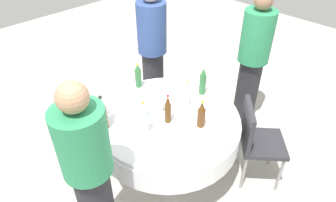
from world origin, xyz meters
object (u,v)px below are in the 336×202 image
object	(u,v)px
wine_glass_south	(164,102)
plate_front	(171,90)
bottle_green_east	(203,82)
bottle_green_north	(138,76)
dining_table	(168,128)
bottle_brown_outer	(201,115)
bottle_brown_south	(168,110)
bottle_brown_rear	(103,114)
bottle_clear_near	(187,94)
person_outer	(152,49)
person_left	(253,60)
plate_mid	(141,101)
wine_glass_near	(107,110)
chair_south	(256,138)
wine_glass_north	(144,107)
person_rear	(90,175)
bottle_clear_left	(144,118)

from	to	relation	value
wine_glass_south	plate_front	size ratio (longest dim) A/B	0.63
bottle_green_east	bottle_green_north	bearing A→B (deg)	-56.00
dining_table	plate_front	bearing A→B (deg)	-138.85
bottle_brown_outer	wine_glass_south	world-z (taller)	bottle_brown_outer
bottle_brown_south	bottle_green_east	size ratio (longest dim) A/B	0.95
bottle_brown_outer	bottle_brown_rear	size ratio (longest dim) A/B	0.79
bottle_clear_near	bottle_green_north	xyz separation A→B (m)	(0.11, -0.56, -0.00)
person_outer	person_left	bearing A→B (deg)	-21.14
bottle_brown_outer	plate_mid	world-z (taller)	bottle_brown_outer
wine_glass_near	person_outer	bearing A→B (deg)	-151.29
plate_mid	chair_south	world-z (taller)	chair_south
person_left	chair_south	world-z (taller)	person_left
wine_glass_north	person_rear	distance (m)	0.81
wine_glass_south	plate_front	distance (m)	0.34
dining_table	bottle_brown_outer	world-z (taller)	bottle_brown_outer
bottle_brown_rear	bottle_brown_outer	bearing A→B (deg)	137.35
bottle_clear_left	bottle_green_north	size ratio (longest dim) A/B	1.21
plate_front	chair_south	xyz separation A→B (m)	(-0.24, 0.88, -0.23)
bottle_green_east	chair_south	world-z (taller)	bottle_green_east
bottle_brown_south	dining_table	bearing A→B (deg)	-135.61
bottle_clear_near	bottle_green_east	size ratio (longest dim) A/B	0.90
bottle_brown_outer	bottle_brown_rear	world-z (taller)	bottle_brown_rear
wine_glass_north	bottle_clear_near	bearing A→B (deg)	159.67
bottle_green_north	plate_front	size ratio (longest dim) A/B	1.14
wine_glass_near	chair_south	world-z (taller)	wine_glass_near
bottle_clear_near	plate_front	size ratio (longest dim) A/B	1.15
bottle_brown_outer	bottle_clear_near	world-z (taller)	bottle_clear_near
plate_mid	bottle_brown_rear	bearing A→B (deg)	8.69
bottle_clear_near	bottle_green_east	xyz separation A→B (m)	(-0.25, -0.02, 0.01)
wine_glass_north	person_outer	bearing A→B (deg)	-136.40
bottle_brown_rear	bottle_clear_left	bearing A→B (deg)	126.75
plate_front	plate_mid	xyz separation A→B (m)	(0.33, -0.08, 0.00)
bottle_brown_south	wine_glass_south	distance (m)	0.16
bottle_brown_rear	plate_front	xyz separation A→B (m)	(-0.80, 0.00, -0.15)
dining_table	bottle_green_east	xyz separation A→B (m)	(-0.49, -0.01, 0.29)
wine_glass_south	chair_south	size ratio (longest dim) A/B	0.17
plate_mid	person_rear	distance (m)	1.02
bottle_brown_rear	wine_glass_north	size ratio (longest dim) A/B	2.18
person_left	chair_south	size ratio (longest dim) A/B	1.83
dining_table	person_left	bearing A→B (deg)	178.04
bottle_clear_near	wine_glass_north	distance (m)	0.43
bottle_clear_left	wine_glass_south	bearing A→B (deg)	-163.81
wine_glass_near	plate_front	distance (m)	0.73
person_rear	plate_mid	bearing A→B (deg)	-70.50
bottle_brown_south	bottle_green_east	xyz separation A→B (m)	(-0.55, -0.07, 0.01)
bottle_clear_near	bottle_green_north	size ratio (longest dim) A/B	1.02
bottle_brown_south	chair_south	distance (m)	0.90
bottle_brown_outer	person_outer	size ratio (longest dim) A/B	0.17
bottle_clear_near	wine_glass_near	size ratio (longest dim) A/B	1.66
wine_glass_south	person_left	world-z (taller)	person_left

